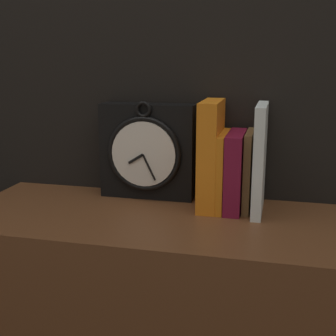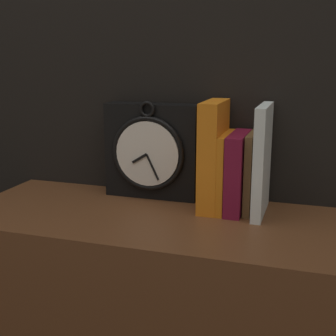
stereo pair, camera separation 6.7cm
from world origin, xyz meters
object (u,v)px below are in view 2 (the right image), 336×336
book_slot3_brown (251,172)px  book_slot4_white (262,160)px  book_slot2_maroon (238,172)px  clock (152,151)px  book_slot0_orange (213,155)px  book_slot1_orange (226,172)px

book_slot3_brown → book_slot4_white: size_ratio=0.74×
book_slot3_brown → book_slot2_maroon: bearing=-164.0°
clock → book_slot2_maroon: bearing=-9.9°
book_slot0_orange → book_slot2_maroon: 0.06m
book_slot0_orange → book_slot4_white: (0.11, -0.01, -0.00)m
book_slot4_white → clock: bearing=170.8°
book_slot2_maroon → clock: bearing=170.1°
clock → book_slot0_orange: size_ratio=0.98×
book_slot1_orange → book_slot2_maroon: 0.03m
book_slot1_orange → book_slot4_white: bearing=-5.1°
book_slot3_brown → book_slot4_white: book_slot4_white is taller
book_slot2_maroon → book_slot3_brown: size_ratio=0.99×
book_slot1_orange → book_slot4_white: (0.08, -0.01, 0.03)m
clock → book_slot4_white: bearing=-9.2°
book_slot0_orange → book_slot1_orange: (0.03, 0.00, -0.03)m
book_slot1_orange → book_slot3_brown: bearing=7.1°
book_slot0_orange → book_slot1_orange: 0.04m
book_slot0_orange → book_slot3_brown: size_ratio=1.38×
clock → book_slot0_orange: book_slot0_orange is taller
book_slot3_brown → book_slot4_white: (0.02, -0.01, 0.03)m
book_slot2_maroon → book_slot4_white: size_ratio=0.73×
book_slot2_maroon → book_slot1_orange: bearing=177.4°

